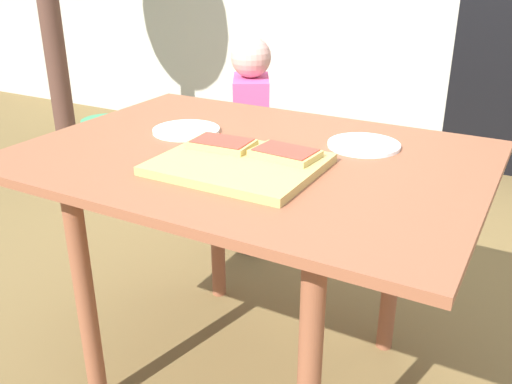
# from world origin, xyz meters

# --- Properties ---
(ground_plane) EXTENTS (16.00, 16.00, 0.00)m
(ground_plane) POSITION_xyz_m (0.00, 0.00, 0.00)
(ground_plane) COLOR brown
(dining_table) EXTENTS (1.18, 0.86, 0.72)m
(dining_table) POSITION_xyz_m (0.00, 0.00, 0.62)
(dining_table) COLOR brown
(dining_table) RESTS_ON ground
(cutting_board) EXTENTS (0.38, 0.31, 0.02)m
(cutting_board) POSITION_xyz_m (0.03, -0.11, 0.73)
(cutting_board) COLOR tan
(cutting_board) RESTS_ON dining_table
(pizza_slice_far_left) EXTENTS (0.16, 0.11, 0.02)m
(pizza_slice_far_left) POSITION_xyz_m (-0.06, -0.05, 0.75)
(pizza_slice_far_left) COLOR tan
(pizza_slice_far_left) RESTS_ON cutting_board
(pizza_slice_far_right) EXTENTS (0.16, 0.11, 0.02)m
(pizza_slice_far_right) POSITION_xyz_m (0.12, -0.04, 0.75)
(pizza_slice_far_right) COLOR tan
(pizza_slice_far_right) RESTS_ON cutting_board
(plate_white_left) EXTENTS (0.19, 0.19, 0.01)m
(plate_white_left) POSITION_xyz_m (-0.25, 0.07, 0.73)
(plate_white_left) COLOR white
(plate_white_left) RESTS_ON dining_table
(plate_white_right) EXTENTS (0.19, 0.19, 0.01)m
(plate_white_right) POSITION_xyz_m (0.24, 0.19, 0.73)
(plate_white_right) COLOR white
(plate_white_right) RESTS_ON dining_table
(child_left) EXTENTS (0.24, 0.28, 0.90)m
(child_left) POSITION_xyz_m (-0.41, 0.73, 0.51)
(child_left) COLOR #3C3333
(child_left) RESTS_ON ground
(garden_hose_coil) EXTENTS (0.36, 0.36, 0.03)m
(garden_hose_coil) POSITION_xyz_m (-2.31, 1.84, 0.02)
(garden_hose_coil) COLOR #3A8F5F
(garden_hose_coil) RESTS_ON ground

